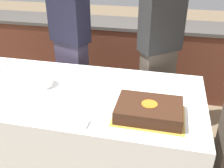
% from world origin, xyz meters
% --- Properties ---
extents(ground_plane, '(14.00, 14.00, 0.00)m').
position_xyz_m(ground_plane, '(0.00, 0.00, 0.00)').
color(ground_plane, '#7A664C').
extents(back_counter, '(4.40, 0.58, 0.92)m').
position_xyz_m(back_counter, '(0.00, 1.58, 0.46)').
color(back_counter, '#5B2D1E').
rests_on(back_counter, ground_plane).
extents(dining_table, '(2.03, 1.00, 0.76)m').
position_xyz_m(dining_table, '(0.00, 0.00, 0.38)').
color(dining_table, white).
rests_on(dining_table, ground_plane).
extents(cake, '(0.48, 0.36, 0.10)m').
position_xyz_m(cake, '(0.61, -0.21, 0.81)').
color(cake, gold).
rests_on(cake, dining_table).
extents(plate_stack, '(0.19, 0.19, 0.09)m').
position_xyz_m(plate_stack, '(-0.30, 0.03, 0.81)').
color(plate_stack, white).
rests_on(plate_stack, dining_table).
extents(side_plate_near_cake, '(0.19, 0.19, 0.00)m').
position_xyz_m(side_plate_near_cake, '(0.60, 0.12, 0.77)').
color(side_plate_near_cake, white).
rests_on(side_plate_near_cake, dining_table).
extents(side_plate_right_edge, '(0.19, 0.19, 0.00)m').
position_xyz_m(side_plate_right_edge, '(0.35, 0.07, 0.77)').
color(side_plate_right_edge, white).
rests_on(side_plate_right_edge, dining_table).
extents(utensil_pile, '(0.18, 0.10, 0.02)m').
position_xyz_m(utensil_pile, '(0.15, -0.40, 0.77)').
color(utensil_pile, white).
rests_on(utensil_pile, dining_table).
extents(person_cutting_cake, '(0.43, 0.41, 1.71)m').
position_xyz_m(person_cutting_cake, '(0.61, 0.72, 0.90)').
color(person_cutting_cake, '#4C4238').
rests_on(person_cutting_cake, ground_plane).
extents(person_standing_back, '(0.44, 0.34, 1.63)m').
position_xyz_m(person_standing_back, '(-0.30, 0.72, 0.84)').
color(person_standing_back, '#383347').
rests_on(person_standing_back, ground_plane).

